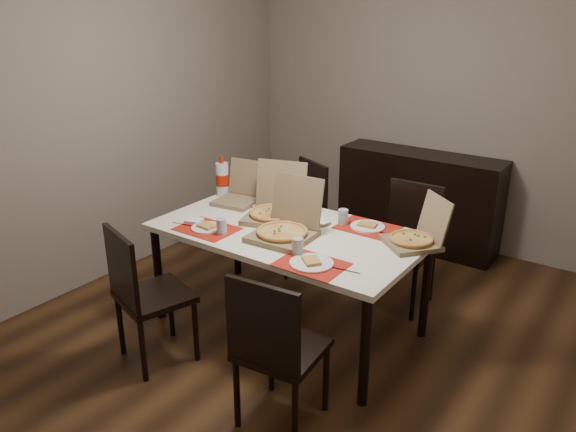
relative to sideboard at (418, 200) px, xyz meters
The scene contains 20 objects.
ground 1.84m from the sideboard, 90.00° to the right, with size 3.80×4.00×0.02m, color #462B15.
room_walls 1.86m from the sideboard, 90.00° to the right, with size 3.84×4.02×2.62m.
sideboard is the anchor object (origin of this frame).
dining_table 1.93m from the sideboard, 94.65° to the right, with size 1.80×1.00×0.75m.
chair_near_left 2.85m from the sideboard, 103.21° to the right, with size 0.53×0.53×0.93m.
chair_near_right 2.81m from the sideboard, 82.26° to the right, with size 0.46×0.46×0.93m.
chair_far_left 1.21m from the sideboard, 122.56° to the right, with size 0.56×0.56×0.93m.
chair_far_right 1.13m from the sideboard, 71.46° to the right, with size 0.43×0.43×0.93m.
setting_near_left 2.32m from the sideboard, 104.94° to the right, with size 0.48×0.30×0.11m.
setting_near_right 2.29m from the sideboard, 84.16° to the right, with size 0.49×0.30×0.11m.
setting_far_left 1.71m from the sideboard, 109.94° to the right, with size 0.49×0.30×0.11m.
setting_far_right 1.63m from the sideboard, 82.03° to the right, with size 0.47×0.30×0.11m.
napkin_loose 1.92m from the sideboard, 96.03° to the right, with size 0.12×0.11×0.02m, color white.
pizza_box_center 2.06m from the sideboard, 92.78° to the right, with size 0.40×0.44×0.38m.
pizza_box_right 1.80m from the sideboard, 68.49° to the right, with size 0.46×0.46×0.31m.
pizza_box_left 1.87m from the sideboard, 115.38° to the right, with size 0.34×0.37×0.30m.
pizza_box_extra 1.86m from the sideboard, 101.39° to the right, with size 0.48×0.51×0.38m.
faina_plate 1.84m from the sideboard, 103.17° to the right, with size 0.22×0.22×0.03m.
dip_bowl 1.72m from the sideboard, 90.81° to the right, with size 0.13×0.13×0.03m, color white.
soda_bottle 1.95m from the sideboard, 122.01° to the right, with size 0.10×0.10×0.31m.
Camera 1 is at (1.87, -3.00, 2.20)m, focal length 35.00 mm.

